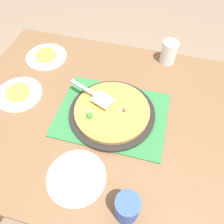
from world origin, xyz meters
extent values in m
plane|color=#84705B|center=(0.00, 0.00, 0.00)|extent=(8.00, 8.00, 0.00)
cube|color=brown|center=(0.00, 0.00, 0.73)|extent=(1.40, 1.00, 0.03)
cube|color=brown|center=(-0.64, 0.44, 0.36)|extent=(0.07, 0.07, 0.72)
cube|color=brown|center=(0.64, 0.44, 0.36)|extent=(0.07, 0.07, 0.72)
cube|color=#2D753D|center=(0.00, 0.00, 0.75)|extent=(0.48, 0.36, 0.01)
cylinder|color=black|center=(0.00, 0.00, 0.76)|extent=(0.38, 0.38, 0.01)
cylinder|color=#B78442|center=(0.00, 0.00, 0.78)|extent=(0.33, 0.33, 0.02)
cylinder|color=gold|center=(0.00, 0.00, 0.79)|extent=(0.30, 0.30, 0.01)
sphere|color=#E5CC7F|center=(-0.02, 0.02, 0.80)|extent=(0.02, 0.02, 0.02)
sphere|color=#E5CC7F|center=(0.04, -0.01, 0.80)|extent=(0.02, 0.02, 0.02)
sphere|color=#E5CC7F|center=(-0.09, -0.05, 0.80)|extent=(0.03, 0.03, 0.03)
sphere|color=#B76675|center=(-0.02, 0.03, 0.80)|extent=(0.02, 0.02, 0.02)
sphere|color=#338433|center=(-0.08, -0.07, 0.80)|extent=(0.03, 0.03, 0.03)
sphere|color=red|center=(0.05, 0.00, 0.80)|extent=(0.02, 0.02, 0.02)
cylinder|color=white|center=(-0.46, 0.00, 0.76)|extent=(0.22, 0.22, 0.01)
cylinder|color=white|center=(-0.45, 0.29, 0.76)|extent=(0.22, 0.22, 0.01)
cylinder|color=white|center=(-0.05, -0.31, 0.76)|extent=(0.22, 0.22, 0.01)
cylinder|color=gold|center=(-0.46, 0.00, 0.77)|extent=(0.11, 0.11, 0.02)
cylinder|color=gold|center=(-0.45, 0.29, 0.77)|extent=(0.11, 0.11, 0.02)
cylinder|color=white|center=(0.19, 0.42, 0.81)|extent=(0.08, 0.08, 0.12)
cylinder|color=#3351AD|center=(0.15, -0.38, 0.81)|extent=(0.08, 0.08, 0.12)
cube|color=silver|center=(-0.05, 0.02, 0.82)|extent=(0.11, 0.10, 0.00)
cube|color=#B2B2B7|center=(-0.15, 0.06, 0.82)|extent=(0.14, 0.07, 0.01)
camera|label=1|loc=(0.15, -0.57, 1.56)|focal=35.89mm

